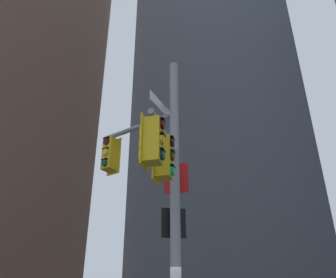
# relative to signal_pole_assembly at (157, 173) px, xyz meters

# --- Properties ---
(building_mid_block) EXTENTS (14.16, 14.16, 48.33)m
(building_mid_block) POSITION_rel_signal_pole_assembly_xyz_m (1.06, 23.90, 19.47)
(building_mid_block) COLOR #4C5460
(building_mid_block) RESTS_ON ground
(signal_pole_assembly) EXTENTS (2.69, 3.33, 8.17)m
(signal_pole_assembly) POSITION_rel_signal_pole_assembly_xyz_m (0.00, 0.00, 0.00)
(signal_pole_assembly) COLOR gray
(signal_pole_assembly) RESTS_ON ground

